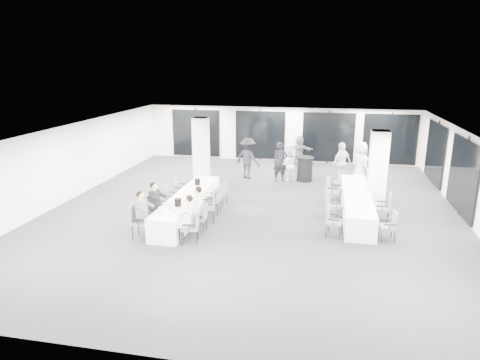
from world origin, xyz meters
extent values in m
cube|color=#26262B|center=(0.00, 0.00, -0.01)|extent=(14.00, 16.00, 0.02)
cube|color=white|center=(0.00, 0.00, 2.81)|extent=(14.00, 16.00, 0.02)
cube|color=silver|center=(-7.01, 0.00, 1.40)|extent=(0.02, 16.00, 2.80)
cube|color=silver|center=(7.01, 0.00, 1.40)|extent=(0.02, 16.00, 2.80)
cube|color=silver|center=(0.00, 8.01, 1.40)|extent=(14.00, 0.02, 2.80)
cube|color=silver|center=(0.00, -8.01, 1.40)|extent=(14.00, 0.02, 2.80)
cube|color=black|center=(0.00, 7.94, 1.35)|extent=(13.60, 0.06, 2.50)
cube|color=black|center=(6.94, 1.00, 1.35)|extent=(0.06, 14.00, 2.50)
cube|color=white|center=(-2.80, 3.20, 1.40)|extent=(0.60, 0.60, 2.80)
cube|color=white|center=(4.20, 1.00, 1.40)|extent=(0.60, 0.60, 2.80)
cube|color=white|center=(-2.04, -0.99, 0.38)|extent=(0.90, 5.00, 0.75)
cube|color=white|center=(3.52, 0.29, 0.38)|extent=(0.90, 5.00, 0.75)
cylinder|color=black|center=(1.55, 4.29, 0.53)|extent=(0.67, 0.67, 1.05)
cylinder|color=black|center=(1.55, 4.29, 1.05)|extent=(0.76, 0.76, 0.02)
cube|color=#595B62|center=(-2.79, -3.03, 0.49)|extent=(0.51, 0.53, 0.09)
cube|color=#595B62|center=(-3.03, -3.03, 0.78)|extent=(0.07, 0.50, 0.50)
cylinder|color=black|center=(-3.01, -2.82, 0.22)|extent=(0.04, 0.04, 0.44)
cylinder|color=black|center=(-3.00, -3.25, 0.22)|extent=(0.04, 0.04, 0.44)
cylinder|color=black|center=(-2.57, -2.81, 0.22)|extent=(0.04, 0.04, 0.44)
cylinder|color=black|center=(-2.57, -3.24, 0.22)|extent=(0.04, 0.04, 0.44)
cube|color=black|center=(-2.79, -2.76, 0.67)|extent=(0.37, 0.05, 0.04)
cube|color=black|center=(-2.78, -3.30, 0.67)|extent=(0.37, 0.05, 0.04)
cube|color=#595B62|center=(-2.79, -2.05, 0.47)|extent=(0.52, 0.54, 0.08)
cube|color=#595B62|center=(-3.01, -2.03, 0.75)|extent=(0.10, 0.48, 0.48)
cylinder|color=black|center=(-2.98, -1.83, 0.21)|extent=(0.04, 0.04, 0.43)
cylinder|color=black|center=(-3.01, -2.24, 0.21)|extent=(0.04, 0.04, 0.43)
cylinder|color=black|center=(-2.56, -1.86, 0.21)|extent=(0.04, 0.04, 0.43)
cylinder|color=black|center=(-2.60, -2.28, 0.21)|extent=(0.04, 0.04, 0.43)
cube|color=black|center=(-2.77, -1.79, 0.64)|extent=(0.35, 0.07, 0.04)
cube|color=black|center=(-2.81, -2.31, 0.64)|extent=(0.35, 0.07, 0.04)
cube|color=#595B62|center=(-2.79, -1.28, 0.48)|extent=(0.52, 0.54, 0.09)
cube|color=#595B62|center=(-3.02, -1.29, 0.77)|extent=(0.09, 0.50, 0.49)
cylinder|color=black|center=(-3.01, -1.08, 0.22)|extent=(0.04, 0.04, 0.44)
cylinder|color=black|center=(-2.99, -1.50, 0.22)|extent=(0.04, 0.04, 0.44)
cylinder|color=black|center=(-2.58, -1.05, 0.22)|extent=(0.04, 0.04, 0.44)
cylinder|color=black|center=(-2.56, -1.48, 0.22)|extent=(0.04, 0.04, 0.44)
cube|color=black|center=(-2.80, -1.01, 0.67)|extent=(0.37, 0.06, 0.04)
cube|color=black|center=(-2.77, -1.55, 0.67)|extent=(0.37, 0.06, 0.04)
cube|color=#595B62|center=(-2.79, -0.45, 0.41)|extent=(0.52, 0.53, 0.07)
cube|color=#595B62|center=(-2.98, -0.50, 0.66)|extent=(0.16, 0.42, 0.42)
cylinder|color=black|center=(-3.01, -0.32, 0.19)|extent=(0.03, 0.03, 0.38)
cylinder|color=black|center=(-2.92, -0.68, 0.19)|extent=(0.03, 0.03, 0.38)
cylinder|color=black|center=(-2.66, -0.23, 0.19)|extent=(0.03, 0.03, 0.38)
cylinder|color=black|center=(-2.56, -0.58, 0.19)|extent=(0.03, 0.03, 0.38)
cube|color=black|center=(-2.85, -0.23, 0.57)|extent=(0.31, 0.11, 0.04)
cube|color=black|center=(-2.73, -0.67, 0.57)|extent=(0.31, 0.11, 0.04)
cube|color=#595B62|center=(-2.79, 0.49, 0.45)|extent=(0.48, 0.50, 0.08)
cube|color=#595B62|center=(-3.01, 0.48, 0.71)|extent=(0.08, 0.46, 0.46)
cylinder|color=black|center=(-3.00, 0.68, 0.20)|extent=(0.04, 0.04, 0.41)
cylinder|color=black|center=(-2.98, 0.28, 0.20)|extent=(0.04, 0.04, 0.41)
cylinder|color=black|center=(-2.60, 0.70, 0.20)|extent=(0.04, 0.04, 0.41)
cylinder|color=black|center=(-2.58, 0.30, 0.20)|extent=(0.04, 0.04, 0.41)
cube|color=black|center=(-2.80, 0.74, 0.61)|extent=(0.34, 0.06, 0.04)
cube|color=black|center=(-2.77, 0.24, 0.61)|extent=(0.34, 0.06, 0.04)
cube|color=#595B62|center=(-1.29, -3.11, 0.47)|extent=(0.57, 0.59, 0.08)
cube|color=#595B62|center=(-1.06, -3.06, 0.75)|extent=(0.16, 0.48, 0.48)
cylinder|color=black|center=(-1.04, -3.27, 0.21)|extent=(0.04, 0.04, 0.43)
cylinder|color=black|center=(-1.13, -2.87, 0.21)|extent=(0.04, 0.04, 0.43)
cylinder|color=black|center=(-1.45, -3.36, 0.21)|extent=(0.04, 0.04, 0.43)
cylinder|color=black|center=(-1.53, -2.95, 0.21)|extent=(0.04, 0.04, 0.43)
cube|color=black|center=(-1.23, -3.37, 0.64)|extent=(0.35, 0.11, 0.04)
cube|color=black|center=(-1.34, -2.86, 0.64)|extent=(0.35, 0.11, 0.04)
cube|color=#595B62|center=(-1.29, -2.23, 0.41)|extent=(0.43, 0.45, 0.07)
cube|color=#595B62|center=(-1.09, -2.23, 0.66)|extent=(0.07, 0.42, 0.42)
cylinder|color=black|center=(-1.10, -2.41, 0.19)|extent=(0.03, 0.03, 0.38)
cylinder|color=black|center=(-1.11, -2.04, 0.19)|extent=(0.03, 0.03, 0.38)
cylinder|color=black|center=(-1.47, -2.42, 0.19)|extent=(0.03, 0.03, 0.38)
cylinder|color=black|center=(-1.48, -2.05, 0.19)|extent=(0.03, 0.03, 0.38)
cube|color=black|center=(-1.28, -2.46, 0.57)|extent=(0.31, 0.04, 0.04)
cube|color=black|center=(-1.29, -2.00, 0.57)|extent=(0.31, 0.04, 0.04)
cube|color=#595B62|center=(-1.29, -1.33, 0.48)|extent=(0.59, 0.61, 0.08)
cube|color=#595B62|center=(-1.06, -1.27, 0.76)|extent=(0.18, 0.49, 0.49)
cylinder|color=black|center=(-1.03, -1.48, 0.22)|extent=(0.04, 0.04, 0.43)
cylinder|color=black|center=(-1.13, -1.07, 0.22)|extent=(0.04, 0.04, 0.43)
cylinder|color=black|center=(-1.44, -1.58, 0.22)|extent=(0.04, 0.04, 0.43)
cylinder|color=black|center=(-1.54, -1.17, 0.22)|extent=(0.04, 0.04, 0.43)
cube|color=black|center=(-1.22, -1.58, 0.65)|extent=(0.36, 0.13, 0.04)
cube|color=black|center=(-1.35, -1.07, 0.65)|extent=(0.36, 0.13, 0.04)
cube|color=#595B62|center=(-1.29, -0.51, 0.45)|extent=(0.47, 0.49, 0.08)
cube|color=#595B62|center=(-1.07, -0.51, 0.73)|extent=(0.06, 0.47, 0.46)
cylinder|color=black|center=(-1.09, -0.71, 0.21)|extent=(0.04, 0.04, 0.41)
cylinder|color=black|center=(-1.09, -0.30, 0.21)|extent=(0.04, 0.04, 0.41)
cylinder|color=black|center=(-1.49, -0.71, 0.21)|extent=(0.04, 0.04, 0.41)
cylinder|color=black|center=(-1.49, -0.30, 0.21)|extent=(0.04, 0.04, 0.41)
cube|color=black|center=(-1.29, -0.76, 0.63)|extent=(0.34, 0.04, 0.04)
cube|color=black|center=(-1.29, -0.25, 0.63)|extent=(0.34, 0.04, 0.04)
cube|color=#595B62|center=(-1.29, 0.46, 0.41)|extent=(0.49, 0.50, 0.07)
cube|color=#595B62|center=(-1.09, 0.43, 0.65)|extent=(0.13, 0.42, 0.42)
cylinder|color=black|center=(-1.14, 0.25, 0.19)|extent=(0.03, 0.03, 0.37)
cylinder|color=black|center=(-1.08, 0.61, 0.19)|extent=(0.03, 0.03, 0.37)
cylinder|color=black|center=(-1.50, 0.32, 0.19)|extent=(0.03, 0.03, 0.37)
cylinder|color=black|center=(-1.43, 0.67, 0.19)|extent=(0.03, 0.03, 0.37)
cube|color=black|center=(-1.33, 0.24, 0.56)|extent=(0.31, 0.09, 0.04)
cube|color=black|center=(-1.25, 0.69, 0.56)|extent=(0.31, 0.09, 0.04)
cube|color=#595B62|center=(2.77, -1.79, 0.44)|extent=(0.53, 0.55, 0.08)
cube|color=#595B62|center=(2.56, -1.75, 0.71)|extent=(0.14, 0.45, 0.45)
cylinder|color=black|center=(2.62, -1.56, 0.20)|extent=(0.04, 0.04, 0.40)
cylinder|color=black|center=(2.54, -1.95, 0.20)|extent=(0.04, 0.04, 0.40)
cylinder|color=black|center=(3.00, -1.64, 0.20)|extent=(0.04, 0.04, 0.40)
cylinder|color=black|center=(2.93, -2.02, 0.20)|extent=(0.04, 0.04, 0.40)
cube|color=black|center=(2.82, -1.55, 0.61)|extent=(0.33, 0.10, 0.04)
cube|color=black|center=(2.73, -2.04, 0.61)|extent=(0.33, 0.10, 0.04)
cube|color=#595B62|center=(2.77, -0.30, 0.45)|extent=(0.57, 0.59, 0.08)
cube|color=#595B62|center=(2.56, -0.36, 0.72)|extent=(0.18, 0.46, 0.46)
cylinder|color=black|center=(2.53, -0.16, 0.21)|extent=(0.04, 0.04, 0.41)
cylinder|color=black|center=(2.63, -0.55, 0.21)|extent=(0.04, 0.04, 0.41)
cylinder|color=black|center=(2.92, -0.06, 0.21)|extent=(0.04, 0.04, 0.41)
cylinder|color=black|center=(3.02, -0.45, 0.21)|extent=(0.04, 0.04, 0.41)
cube|color=black|center=(2.71, -0.06, 0.62)|extent=(0.34, 0.13, 0.04)
cube|color=black|center=(2.84, -0.55, 0.62)|extent=(0.34, 0.13, 0.04)
cube|color=#595B62|center=(2.77, 1.32, 0.47)|extent=(0.58, 0.60, 0.08)
cube|color=#595B62|center=(2.55, 1.37, 0.75)|extent=(0.17, 0.48, 0.48)
cylinder|color=black|center=(2.62, 1.57, 0.21)|extent=(0.04, 0.04, 0.42)
cylinder|color=black|center=(2.52, 1.17, 0.21)|extent=(0.04, 0.04, 0.42)
cylinder|color=black|center=(3.02, 1.47, 0.21)|extent=(0.04, 0.04, 0.42)
cylinder|color=black|center=(2.93, 1.07, 0.21)|extent=(0.04, 0.04, 0.42)
cube|color=black|center=(2.84, 1.57, 0.64)|extent=(0.35, 0.12, 0.04)
cube|color=black|center=(2.71, 1.07, 0.64)|extent=(0.35, 0.12, 0.04)
cube|color=#595B62|center=(4.27, -1.79, 0.41)|extent=(0.47, 0.49, 0.07)
cube|color=#595B62|center=(4.48, -1.77, 0.66)|extent=(0.10, 0.43, 0.42)
cylinder|color=black|center=(4.48, -1.95, 0.19)|extent=(0.03, 0.03, 0.38)
cylinder|color=black|center=(4.44, -1.58, 0.19)|extent=(0.03, 0.03, 0.38)
cylinder|color=black|center=(4.11, -1.99, 0.19)|extent=(0.03, 0.03, 0.38)
cylinder|color=black|center=(4.07, -1.63, 0.19)|extent=(0.03, 0.03, 0.38)
cube|color=black|center=(4.30, -2.02, 0.57)|extent=(0.31, 0.07, 0.04)
cube|color=black|center=(4.25, -1.56, 0.57)|extent=(0.31, 0.07, 0.04)
cube|color=#595B62|center=(4.27, -0.33, 0.46)|extent=(0.52, 0.54, 0.08)
cube|color=#595B62|center=(4.50, -0.35, 0.74)|extent=(0.11, 0.48, 0.47)
cylinder|color=black|center=(4.46, -0.55, 0.21)|extent=(0.04, 0.04, 0.42)
cylinder|color=black|center=(4.50, -0.15, 0.21)|extent=(0.04, 0.04, 0.42)
cylinder|color=black|center=(4.05, -0.51, 0.21)|extent=(0.04, 0.04, 0.42)
cylinder|color=black|center=(4.09, -0.10, 0.21)|extent=(0.04, 0.04, 0.42)
cube|color=black|center=(4.25, -0.58, 0.64)|extent=(0.35, 0.08, 0.04)
cube|color=black|center=(4.30, -0.07, 0.64)|extent=(0.35, 0.08, 0.04)
cube|color=#595B62|center=(4.27, 1.16, 0.42)|extent=(0.48, 0.50, 0.07)
cube|color=#595B62|center=(4.48, 1.18, 0.67)|extent=(0.11, 0.43, 0.43)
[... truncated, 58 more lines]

